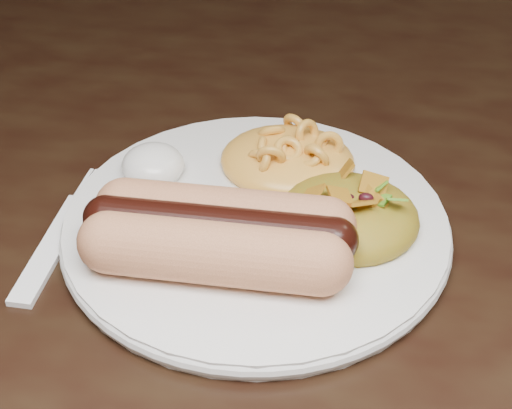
# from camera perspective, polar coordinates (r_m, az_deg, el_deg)

# --- Properties ---
(table) EXTENTS (1.60, 0.90, 0.75)m
(table) POSITION_cam_1_polar(r_m,az_deg,el_deg) (0.58, 9.51, -7.99)
(table) COLOR black
(table) RESTS_ON floor
(plate) EXTENTS (0.30, 0.30, 0.01)m
(plate) POSITION_cam_1_polar(r_m,az_deg,el_deg) (0.49, 0.00, -1.51)
(plate) COLOR white
(plate) RESTS_ON table
(hotdog) EXTENTS (0.13, 0.07, 0.04)m
(hotdog) POSITION_cam_1_polar(r_m,az_deg,el_deg) (0.44, -2.74, -2.10)
(hotdog) COLOR #F4A56D
(hotdog) RESTS_ON plate
(mac_and_cheese) EXTENTS (0.12, 0.11, 0.03)m
(mac_and_cheese) POSITION_cam_1_polar(r_m,az_deg,el_deg) (0.52, 2.34, 4.40)
(mac_and_cheese) COLOR yellow
(mac_and_cheese) RESTS_ON plate
(sour_cream) EXTENTS (0.05, 0.05, 0.03)m
(sour_cream) POSITION_cam_1_polar(r_m,az_deg,el_deg) (0.52, -7.54, 3.27)
(sour_cream) COLOR white
(sour_cream) RESTS_ON plate
(taco_salad) EXTENTS (0.09, 0.08, 0.04)m
(taco_salad) POSITION_cam_1_polar(r_m,az_deg,el_deg) (0.47, 6.79, -0.11)
(taco_salad) COLOR #B95404
(taco_salad) RESTS_ON plate
(fork) EXTENTS (0.02, 0.15, 0.00)m
(fork) POSITION_cam_1_polar(r_m,az_deg,el_deg) (0.49, -14.63, -3.05)
(fork) COLOR white
(fork) RESTS_ON table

